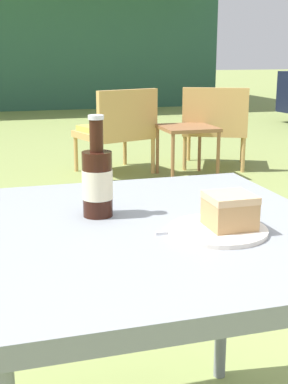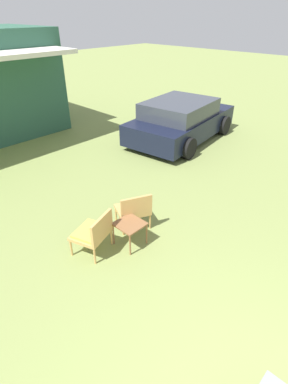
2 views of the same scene
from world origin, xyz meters
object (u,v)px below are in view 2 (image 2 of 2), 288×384
Objects in this scene: wicker_chair_cushioned at (94,232)px; wicker_chair_plain at (134,209)px; parked_car at (181,120)px; garden_side_table at (130,226)px.

wicker_chair_cushioned and wicker_chair_plain have the same top height.
wicker_chair_plain is at bearing -159.79° from parked_car.
garden_side_table is at bearing -158.94° from parked_car.
parked_car is 5.40× the size of wicker_chair_cushioned.
parked_car is at bearing 28.18° from garden_side_table.
parked_car reaches higher than garden_side_table.
wicker_chair_plain reaches higher than garden_side_table.
parked_car is 5.40m from garden_side_table.
garden_side_table is (0.56, -0.31, -0.02)m from wicker_chair_cushioned.
parked_car is 4.92m from wicker_chair_plain.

